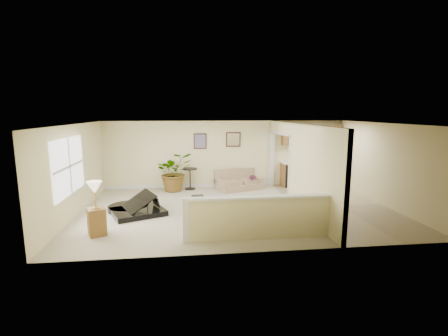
{
  "coord_description": "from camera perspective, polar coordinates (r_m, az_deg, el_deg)",
  "views": [
    {
      "loc": [
        -1.45,
        -9.12,
        2.83
      ],
      "look_at": [
        -0.35,
        0.4,
        1.17
      ],
      "focal_mm": 26.0,
      "sensor_mm": 36.0,
      "label": 1
    }
  ],
  "objects": [
    {
      "name": "kitchen_vinyl",
      "position": [
        10.6,
        19.54,
        -6.19
      ],
      "size": [
        2.7,
        6.0,
        0.01
      ],
      "primitive_type": "cube",
      "color": "tan",
      "rests_on": "floor"
    },
    {
      "name": "palm_plant",
      "position": [
        11.8,
        -8.74,
        -0.71
      ],
      "size": [
        1.52,
        1.41,
        1.4
      ],
      "color": "black",
      "rests_on": "floor"
    },
    {
      "name": "right_wall",
      "position": [
        11.0,
        26.24,
        0.58
      ],
      "size": [
        0.04,
        6.0,
        2.5
      ],
      "primitive_type": "cube",
      "color": "beige",
      "rests_on": "floor"
    },
    {
      "name": "front_wall",
      "position": [
        6.48,
        6.57,
        -4.33
      ],
      "size": [
        9.0,
        0.04,
        2.5
      ],
      "primitive_type": "cube",
      "color": "beige",
      "rests_on": "floor"
    },
    {
      "name": "wall_art_left",
      "position": [
        12.15,
        -4.22,
        4.73
      ],
      "size": [
        0.48,
        0.04,
        0.58
      ],
      "color": "#3C2016",
      "rests_on": "back_wall"
    },
    {
      "name": "accent_table",
      "position": [
        12.0,
        -6.0,
        -1.39
      ],
      "size": [
        0.54,
        0.54,
        0.78
      ],
      "color": "black",
      "rests_on": "floor"
    },
    {
      "name": "kitchen_cabinets",
      "position": [
        12.88,
        14.62,
        0.78
      ],
      "size": [
        2.36,
        0.65,
        2.33
      ],
      "color": "brown",
      "rests_on": "floor"
    },
    {
      "name": "pony_half_wall",
      "position": [
        7.36,
        5.79,
        -8.51
      ],
      "size": [
        3.42,
        0.22,
        1.0
      ],
      "color": "beige",
      "rests_on": "floor"
    },
    {
      "name": "piano_bench",
      "position": [
        9.28,
        -4.5,
        -6.5
      ],
      "size": [
        0.4,
        0.7,
        0.45
      ],
      "primitive_type": "cube",
      "rotation": [
        0.0,
        0.0,
        0.09
      ],
      "color": "black",
      "rests_on": "floor"
    },
    {
      "name": "lamp_stand",
      "position": [
        8.08,
        -21.56,
        -7.32
      ],
      "size": [
        0.5,
        0.5,
        1.28
      ],
      "color": "brown",
      "rests_on": "floor"
    },
    {
      "name": "loveseat",
      "position": [
        12.03,
        2.6,
        -2.02
      ],
      "size": [
        1.94,
        1.44,
        0.94
      ],
      "rotation": [
        0.0,
        0.0,
        0.34
      ],
      "color": "tan",
      "rests_on": "floor"
    },
    {
      "name": "left_window",
      "position": [
        9.24,
        -25.68,
        0.28
      ],
      "size": [
        0.05,
        2.15,
        1.45
      ],
      "primitive_type": "cube",
      "color": "white",
      "rests_on": "left_wall"
    },
    {
      "name": "interior_partition",
      "position": [
        10.05,
        12.38,
        0.4
      ],
      "size": [
        0.18,
        5.99,
        2.5
      ],
      "color": "beige",
      "rests_on": "floor"
    },
    {
      "name": "floor",
      "position": [
        9.66,
        2.36,
        -7.19
      ],
      "size": [
        9.0,
        9.0,
        0.0
      ],
      "primitive_type": "plane",
      "color": "beige",
      "rests_on": "ground"
    },
    {
      "name": "small_plant",
      "position": [
        11.95,
        4.99,
        -2.75
      ],
      "size": [
        0.39,
        0.39,
        0.54
      ],
      "color": "black",
      "rests_on": "floor"
    },
    {
      "name": "wall_mirror",
      "position": [
        12.26,
        1.65,
        5.04
      ],
      "size": [
        0.55,
        0.04,
        0.55
      ],
      "color": "#3C2016",
      "rests_on": "back_wall"
    },
    {
      "name": "back_wall",
      "position": [
        12.31,
        0.23,
        2.48
      ],
      "size": [
        9.0,
        0.04,
        2.5
      ],
      "primitive_type": "cube",
      "color": "beige",
      "rests_on": "floor"
    },
    {
      "name": "piano",
      "position": [
        9.47,
        -15.09,
        -4.5
      ],
      "size": [
        1.94,
        1.9,
        1.29
      ],
      "rotation": [
        0.0,
        0.0,
        0.42
      ],
      "color": "black",
      "rests_on": "floor"
    },
    {
      "name": "left_wall",
      "position": [
        9.74,
        -24.73,
        -0.39
      ],
      "size": [
        0.04,
        6.0,
        2.5
      ],
      "primitive_type": "cube",
      "color": "beige",
      "rests_on": "floor"
    },
    {
      "name": "ceiling",
      "position": [
        9.24,
        2.47,
        7.8
      ],
      "size": [
        9.0,
        6.0,
        0.04
      ],
      "primitive_type": "cube",
      "color": "silver",
      "rests_on": "back_wall"
    }
  ]
}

